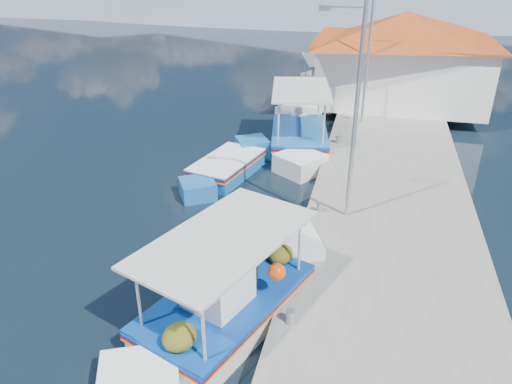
# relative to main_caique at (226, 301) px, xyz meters

# --- Properties ---
(ground) EXTENTS (160.00, 160.00, 0.00)m
(ground) POSITION_rel_main_caique_xyz_m (-2.27, 2.64, -0.48)
(ground) COLOR black
(ground) RESTS_ON ground
(quay) EXTENTS (5.00, 44.00, 0.50)m
(quay) POSITION_rel_main_caique_xyz_m (3.63, 8.64, -0.23)
(quay) COLOR gray
(quay) RESTS_ON ground
(bollards) EXTENTS (0.20, 17.20, 0.30)m
(bollards) POSITION_rel_main_caique_xyz_m (1.53, 7.89, 0.17)
(bollards) COLOR #A5A8AD
(bollards) RESTS_ON quay
(main_caique) EXTENTS (3.89, 7.05, 2.48)m
(main_caique) POSITION_rel_main_caique_xyz_m (0.00, 0.00, 0.00)
(main_caique) COLOR white
(main_caique) RESTS_ON ground
(caique_green_canopy) EXTENTS (3.10, 7.41, 2.81)m
(caique_green_canopy) POSITION_rel_main_caique_xyz_m (-0.12, 11.14, -0.06)
(caique_green_canopy) COLOR white
(caique_green_canopy) RESTS_ON ground
(caique_blue_hull) EXTENTS (2.51, 5.49, 1.00)m
(caique_blue_hull) POSITION_rel_main_caique_xyz_m (-2.30, 7.62, -0.21)
(caique_blue_hull) COLOR #1C62A9
(caique_blue_hull) RESTS_ON ground
(caique_far) EXTENTS (3.09, 6.54, 2.37)m
(caique_far) POSITION_rel_main_caique_xyz_m (-0.16, 19.22, -0.04)
(caique_far) COLOR white
(caique_far) RESTS_ON ground
(harbor_building) EXTENTS (10.49, 10.49, 4.40)m
(harbor_building) POSITION_rel_main_caique_xyz_m (3.93, 17.64, 2.30)
(harbor_building) COLOR white
(harbor_building) RESTS_ON quay
(lamp_post_near) EXTENTS (1.21, 0.14, 6.00)m
(lamp_post_near) POSITION_rel_main_caique_xyz_m (2.24, 4.64, 3.37)
(lamp_post_near) COLOR #A5A8AD
(lamp_post_near) RESTS_ON quay
(lamp_post_far) EXTENTS (1.21, 0.14, 6.00)m
(lamp_post_far) POSITION_rel_main_caique_xyz_m (2.24, 13.64, 3.37)
(lamp_post_far) COLOR #A5A8AD
(lamp_post_far) RESTS_ON quay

